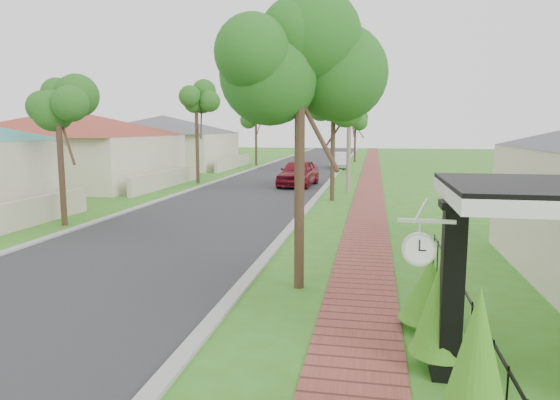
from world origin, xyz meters
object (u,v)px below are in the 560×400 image
Objects in this scene: near_tree at (300,75)px; station_clock at (419,247)px; parked_car_red at (298,173)px; parked_car_white at (338,160)px; utility_pole at (349,126)px; porch_post at (451,300)px.

near_tree is 5.20m from station_clock.
parked_car_white is (1.40, 13.93, -0.11)m from parked_car_red.
parked_car_red is at bearing -102.68° from parked_car_white.
parked_car_red is 0.67× the size of utility_pole.
near_tree is 16.77m from utility_pole.
near_tree reaches higher than parked_car_white.
near_tree is at bearing -76.76° from parked_car_red.
station_clock is (5.06, -23.05, 1.14)m from parked_car_red.
near_tree is 0.81× the size of utility_pole.
utility_pole is at bearing 95.43° from station_clock.
parked_car_red reaches higher than parked_car_white.
near_tree is at bearing 118.89° from station_clock.
parked_car_white is 33.31m from near_tree.
near_tree reaches higher than station_clock.
porch_post reaches higher than parked_car_red.
near_tree is at bearing 127.02° from porch_post.
utility_pole reaches higher than parked_car_red.
porch_post is 1.05m from station_clock.
parked_car_white is 0.60× the size of utility_pole.
porch_post is at bearing -83.08° from utility_pole.
station_clock reaches higher than parked_car_white.
parked_car_red is 19.70m from near_tree.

